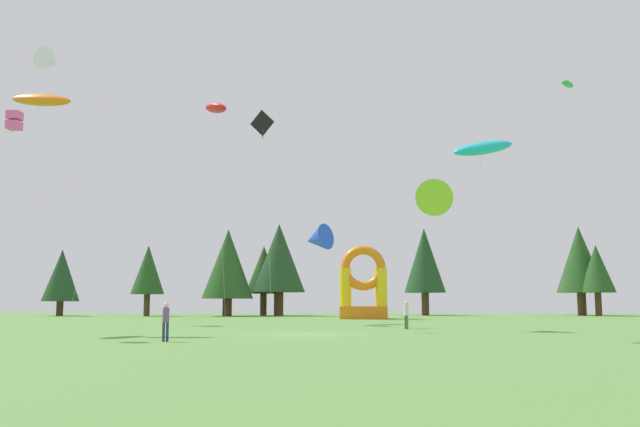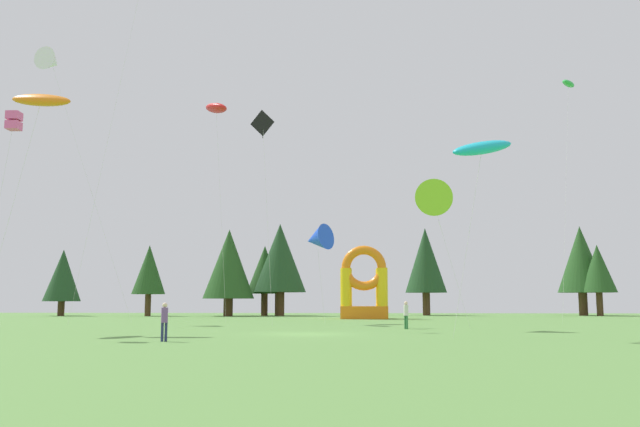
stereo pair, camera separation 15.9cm
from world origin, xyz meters
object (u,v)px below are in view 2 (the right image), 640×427
at_px(kite_green_parafoil, 568,84).
at_px(kite_red_parafoil, 216,108).
at_px(kite_black_diamond, 264,125).
at_px(person_left_edge, 164,318).
at_px(kite_orange_parafoil, 41,100).
at_px(kite_cyan_parafoil, 482,148).
at_px(person_near_camera, 406,313).
at_px(inflatable_orange_dome, 364,291).
at_px(kite_white_delta, 51,62).
at_px(kite_lime_delta, 433,200).
at_px(kite_pink_box, 14,121).
at_px(kite_blue_delta, 317,239).

height_order(kite_green_parafoil, kite_red_parafoil, kite_green_parafoil).
distance_m(kite_black_diamond, person_left_edge, 24.24).
bearing_deg(kite_orange_parafoil, kite_cyan_parafoil, -10.48).
xyz_separation_m(person_near_camera, inflatable_orange_dome, (-2.38, 23.42, 1.60)).
height_order(kite_cyan_parafoil, kite_green_parafoil, kite_green_parafoil).
relative_size(kite_white_delta, kite_lime_delta, 2.56).
height_order(kite_pink_box, inflatable_orange_dome, kite_pink_box).
bearing_deg(kite_pink_box, kite_blue_delta, 56.23).
bearing_deg(kite_black_diamond, kite_lime_delta, -30.79).
distance_m(kite_pink_box, person_left_edge, 13.32).
bearing_deg(kite_cyan_parafoil, kite_pink_box, -179.02).
relative_size(kite_blue_delta, person_near_camera, 4.57).
bearing_deg(kite_green_parafoil, person_left_edge, -130.47).
height_order(kite_cyan_parafoil, kite_orange_parafoil, kite_orange_parafoil).
height_order(kite_blue_delta, kite_white_delta, kite_white_delta).
xyz_separation_m(kite_green_parafoil, kite_red_parafoil, (-30.51, -6.96, -3.76)).
bearing_deg(kite_lime_delta, kite_white_delta, 157.81).
distance_m(kite_blue_delta, person_near_camera, 13.26).
bearing_deg(person_near_camera, kite_blue_delta, -11.99).
height_order(kite_black_diamond, kite_red_parafoil, kite_red_parafoil).
distance_m(kite_cyan_parafoil, kite_white_delta, 41.01).
height_order(kite_red_parafoil, person_near_camera, kite_red_parafoil).
xyz_separation_m(kite_blue_delta, kite_black_diamond, (-3.72, -3.57, 8.12)).
bearing_deg(inflatable_orange_dome, kite_blue_delta, -105.85).
relative_size(kite_cyan_parafoil, kite_red_parafoil, 0.53).
height_order(kite_white_delta, person_near_camera, kite_white_delta).
bearing_deg(kite_cyan_parafoil, person_near_camera, 107.92).
height_order(kite_orange_parafoil, person_near_camera, kite_orange_parafoil).
distance_m(kite_orange_parafoil, person_left_edge, 17.51).
xyz_separation_m(kite_blue_delta, kite_cyan_parafoil, (9.13, -19.96, 2.43)).
bearing_deg(person_near_camera, kite_green_parafoil, -83.14).
relative_size(kite_cyan_parafoil, kite_orange_parafoil, 0.70).
relative_size(kite_pink_box, kite_white_delta, 0.47).
xyz_separation_m(kite_green_parafoil, kite_black_diamond, (-25.90, -11.63, -6.52)).
distance_m(kite_green_parafoil, kite_white_delta, 45.47).
bearing_deg(kite_red_parafoil, kite_green_parafoil, 12.85).
distance_m(kite_pink_box, kite_red_parafoil, 23.13).
bearing_deg(kite_blue_delta, kite_cyan_parafoil, -65.41).
bearing_deg(kite_white_delta, kite_cyan_parafoil, -34.54).
bearing_deg(kite_pink_box, inflatable_orange_dome, 62.57).
height_order(kite_white_delta, kite_lime_delta, kite_white_delta).
xyz_separation_m(kite_white_delta, kite_lime_delta, (30.69, -12.52, -14.13)).
distance_m(kite_lime_delta, person_near_camera, 7.05).
bearing_deg(kite_red_parafoil, kite_pink_box, -103.84).
distance_m(kite_blue_delta, kite_green_parafoil, 27.77).
bearing_deg(inflatable_orange_dome, kite_orange_parafoil, -122.78).
bearing_deg(kite_lime_delta, kite_blue_delta, 126.78).
bearing_deg(kite_pink_box, person_left_edge, -20.44).
relative_size(kite_orange_parafoil, person_left_edge, 8.50).
bearing_deg(kite_green_parafoil, kite_black_diamond, -155.83).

